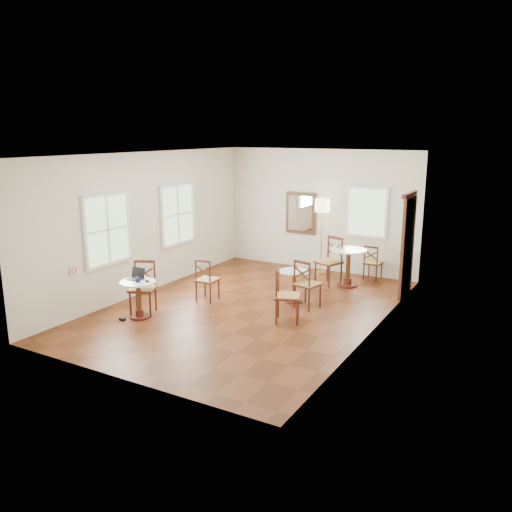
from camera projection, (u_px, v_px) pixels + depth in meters
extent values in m
plane|color=#5B270F|center=(249.00, 308.00, 10.33)|extent=(7.00, 7.00, 0.00)
cube|color=silver|center=(320.00, 210.00, 12.94)|extent=(5.00, 0.02, 3.00)
cube|color=silver|center=(116.00, 277.00, 7.02)|extent=(5.00, 0.02, 3.00)
cube|color=silver|center=(148.00, 223.00, 11.18)|extent=(0.02, 7.00, 3.00)
cube|color=silver|center=(376.00, 248.00, 8.77)|extent=(0.02, 7.00, 3.00)
cube|color=white|center=(248.00, 154.00, 9.63)|extent=(5.00, 7.00, 0.02)
cube|color=#4E2616|center=(408.00, 247.00, 10.93)|extent=(0.06, 0.90, 2.10)
cube|color=#4D1D13|center=(410.00, 194.00, 10.68)|extent=(0.08, 1.02, 0.08)
sphere|color=#BF8C3F|center=(401.00, 252.00, 10.70)|extent=(0.07, 0.07, 0.07)
cube|color=#522D15|center=(301.00, 213.00, 13.17)|extent=(0.80, 0.05, 1.05)
cube|color=white|center=(300.00, 213.00, 13.14)|extent=(0.64, 0.02, 0.88)
cube|color=white|center=(74.00, 270.00, 9.52)|extent=(0.02, 0.16, 0.16)
torus|color=red|center=(74.00, 270.00, 9.51)|extent=(0.02, 0.12, 0.12)
cube|color=white|center=(108.00, 229.00, 10.14)|extent=(0.06, 1.22, 1.42)
cube|color=white|center=(178.00, 214.00, 12.00)|extent=(0.06, 1.22, 1.42)
cube|color=white|center=(366.00, 212.00, 12.32)|extent=(1.02, 0.06, 1.22)
cylinder|color=#4D1D13|center=(140.00, 317.00, 9.80)|extent=(0.38, 0.38, 0.04)
cylinder|color=#4D1D13|center=(140.00, 313.00, 9.78)|extent=(0.15, 0.15, 0.11)
cylinder|color=#522D15|center=(139.00, 298.00, 9.72)|extent=(0.09, 0.09, 0.57)
cylinder|color=#4D1D13|center=(138.00, 284.00, 9.65)|extent=(0.13, 0.13, 0.06)
cylinder|color=white|center=(138.00, 282.00, 9.64)|extent=(0.67, 0.67, 0.03)
cylinder|color=#4D1D13|center=(294.00, 301.00, 10.72)|extent=(0.36, 0.36, 0.04)
cylinder|color=#4D1D13|center=(294.00, 297.00, 10.71)|extent=(0.14, 0.14, 0.11)
cylinder|color=#522D15|center=(294.00, 285.00, 10.64)|extent=(0.08, 0.08, 0.53)
cylinder|color=#4D1D13|center=(294.00, 273.00, 10.59)|extent=(0.12, 0.12, 0.05)
cylinder|color=white|center=(294.00, 271.00, 10.58)|extent=(0.62, 0.62, 0.03)
cylinder|color=#4D1D13|center=(347.00, 285.00, 11.83)|extent=(0.46, 0.46, 0.05)
cylinder|color=#4D1D13|center=(347.00, 281.00, 11.80)|extent=(0.18, 0.18, 0.14)
cylinder|color=#522D15|center=(348.00, 266.00, 11.72)|extent=(0.10, 0.10, 0.69)
cylinder|color=#4D1D13|center=(349.00, 252.00, 11.65)|extent=(0.16, 0.16, 0.07)
cylinder|color=white|center=(349.00, 250.00, 11.64)|extent=(0.80, 0.80, 0.03)
cylinder|color=#4D1D13|center=(219.00, 289.00, 10.86)|extent=(0.03, 0.03, 0.42)
cylinder|color=#4D1D13|center=(210.00, 293.00, 10.57)|extent=(0.03, 0.03, 0.42)
cylinder|color=#4D1D13|center=(205.00, 287.00, 11.01)|extent=(0.03, 0.03, 0.42)
cylinder|color=#4D1D13|center=(196.00, 291.00, 10.71)|extent=(0.03, 0.03, 0.42)
cube|color=#4D1D13|center=(207.00, 280.00, 10.74)|extent=(0.43, 0.43, 0.03)
cube|color=#AD8A45|center=(207.00, 280.00, 10.73)|extent=(0.41, 0.41, 0.04)
cylinder|color=#4D1D13|center=(210.00, 272.00, 10.46)|extent=(0.03, 0.03, 0.47)
cylinder|color=#4D1D13|center=(196.00, 270.00, 10.61)|extent=(0.03, 0.03, 0.47)
cube|color=#4D1D13|center=(202.00, 261.00, 10.49)|extent=(0.36, 0.05, 0.05)
cube|color=#522D15|center=(203.00, 271.00, 10.53)|extent=(0.30, 0.04, 0.21)
cube|color=#522D15|center=(203.00, 271.00, 10.53)|extent=(0.30, 0.04, 0.21)
cylinder|color=#4D1D13|center=(130.00, 304.00, 9.81)|extent=(0.04, 0.04, 0.48)
cylinder|color=#4D1D13|center=(137.00, 298.00, 10.18)|extent=(0.04, 0.04, 0.48)
cylinder|color=#4D1D13|center=(150.00, 305.00, 9.78)|extent=(0.04, 0.04, 0.48)
cylinder|color=#4D1D13|center=(156.00, 299.00, 10.15)|extent=(0.04, 0.04, 0.48)
cube|color=#4D1D13|center=(143.00, 289.00, 9.92)|extent=(0.62, 0.62, 0.03)
cube|color=#AD8A45|center=(143.00, 289.00, 9.92)|extent=(0.59, 0.59, 0.04)
cylinder|color=#4D1D13|center=(135.00, 273.00, 10.06)|extent=(0.04, 0.04, 0.53)
cylinder|color=#4D1D13|center=(155.00, 274.00, 10.03)|extent=(0.04, 0.04, 0.53)
cube|color=#4D1D13|center=(144.00, 261.00, 9.99)|extent=(0.38, 0.20, 0.05)
cube|color=#522D15|center=(145.00, 273.00, 10.05)|extent=(0.32, 0.17, 0.23)
cube|color=#522D15|center=(145.00, 273.00, 10.05)|extent=(0.32, 0.17, 0.23)
cylinder|color=#4D1D13|center=(320.00, 296.00, 10.35)|extent=(0.04, 0.04, 0.46)
cylinder|color=#4D1D13|center=(309.00, 300.00, 10.08)|extent=(0.04, 0.04, 0.46)
cylinder|color=#4D1D13|center=(305.00, 292.00, 10.59)|extent=(0.04, 0.04, 0.46)
cylinder|color=#4D1D13|center=(294.00, 296.00, 10.33)|extent=(0.04, 0.04, 0.46)
cube|color=#4D1D13|center=(307.00, 285.00, 10.28)|extent=(0.54, 0.54, 0.03)
cube|color=#AD8A45|center=(307.00, 284.00, 10.28)|extent=(0.52, 0.52, 0.04)
cylinder|color=#4D1D13|center=(310.00, 276.00, 9.97)|extent=(0.04, 0.04, 0.51)
cylinder|color=#4D1D13|center=(294.00, 272.00, 10.21)|extent=(0.04, 0.04, 0.51)
cube|color=#4D1D13|center=(302.00, 262.00, 10.04)|extent=(0.39, 0.12, 0.05)
cube|color=#522D15|center=(302.00, 274.00, 10.09)|extent=(0.33, 0.10, 0.23)
cube|color=#522D15|center=(302.00, 274.00, 10.09)|extent=(0.33, 0.10, 0.23)
cylinder|color=#4D1D13|center=(297.00, 313.00, 9.35)|extent=(0.04, 0.04, 0.47)
cylinder|color=#4D1D13|center=(276.00, 312.00, 9.40)|extent=(0.04, 0.04, 0.47)
cylinder|color=#4D1D13|center=(298.00, 306.00, 9.72)|extent=(0.04, 0.04, 0.47)
cylinder|color=#4D1D13|center=(278.00, 305.00, 9.77)|extent=(0.04, 0.04, 0.47)
cube|color=#4D1D13|center=(288.00, 297.00, 9.50)|extent=(0.60, 0.60, 0.03)
cube|color=#AD8A45|center=(288.00, 296.00, 9.50)|extent=(0.57, 0.57, 0.04)
cylinder|color=#4D1D13|center=(276.00, 286.00, 9.29)|extent=(0.04, 0.04, 0.52)
cylinder|color=#4D1D13|center=(278.00, 280.00, 9.65)|extent=(0.04, 0.04, 0.52)
cube|color=#4D1D13|center=(278.00, 270.00, 9.41)|extent=(0.18, 0.38, 0.05)
cube|color=#522D15|center=(277.00, 282.00, 9.47)|extent=(0.15, 0.32, 0.23)
cube|color=#522D15|center=(277.00, 282.00, 9.47)|extent=(0.15, 0.32, 0.23)
cylinder|color=#4D1D13|center=(381.00, 271.00, 12.34)|extent=(0.03, 0.03, 0.39)
cylinder|color=#4D1D13|center=(376.00, 274.00, 12.09)|extent=(0.03, 0.03, 0.39)
cylinder|color=#4D1D13|center=(369.00, 269.00, 12.51)|extent=(0.03, 0.03, 0.39)
cylinder|color=#4D1D13|center=(364.00, 272.00, 12.26)|extent=(0.03, 0.03, 0.39)
cube|color=#4D1D13|center=(373.00, 263.00, 12.25)|extent=(0.41, 0.41, 0.03)
cube|color=#AD8A45|center=(373.00, 263.00, 12.25)|extent=(0.39, 0.39, 0.03)
cylinder|color=#4D1D13|center=(377.00, 256.00, 11.99)|extent=(0.03, 0.03, 0.44)
cylinder|color=#4D1D13|center=(365.00, 255.00, 12.16)|extent=(0.03, 0.03, 0.44)
cube|color=#4D1D13|center=(371.00, 247.00, 12.03)|extent=(0.33, 0.06, 0.04)
cube|color=#522D15|center=(371.00, 255.00, 12.08)|extent=(0.28, 0.04, 0.19)
cube|color=#522D15|center=(371.00, 255.00, 12.08)|extent=(0.28, 0.04, 0.19)
cylinder|color=#4D1D13|center=(315.00, 273.00, 11.90)|extent=(0.04, 0.04, 0.51)
cylinder|color=#4D1D13|center=(328.00, 270.00, 12.16)|extent=(0.04, 0.04, 0.51)
cylinder|color=#4D1D13|center=(329.00, 277.00, 11.60)|extent=(0.04, 0.04, 0.51)
cylinder|color=#4D1D13|center=(341.00, 274.00, 11.86)|extent=(0.04, 0.04, 0.51)
cube|color=#4D1D13|center=(329.00, 262.00, 11.82)|extent=(0.64, 0.64, 0.03)
cube|color=#AD8A45|center=(329.00, 262.00, 11.81)|extent=(0.61, 0.61, 0.05)
cylinder|color=#4D1D13|center=(328.00, 248.00, 12.03)|extent=(0.04, 0.04, 0.57)
cylinder|color=#4D1D13|center=(342.00, 251.00, 11.73)|extent=(0.04, 0.04, 0.57)
cube|color=#4D1D13|center=(335.00, 238.00, 11.82)|extent=(0.42, 0.18, 0.06)
cube|color=#522D15|center=(335.00, 249.00, 11.88)|extent=(0.36, 0.15, 0.25)
cube|color=#522D15|center=(335.00, 249.00, 11.88)|extent=(0.36, 0.15, 0.25)
cylinder|color=#BF8C3F|center=(320.00, 272.00, 12.88)|extent=(0.30, 0.30, 0.03)
cylinder|color=#BF8C3F|center=(321.00, 240.00, 12.69)|extent=(0.03, 0.03, 1.69)
cylinder|color=beige|center=(322.00, 205.00, 12.50)|extent=(0.36, 0.36, 0.32)
cube|color=black|center=(135.00, 279.00, 9.76)|extent=(0.30, 0.23, 0.02)
cube|color=black|center=(135.00, 279.00, 9.76)|extent=(0.24, 0.14, 0.00)
cube|color=black|center=(138.00, 273.00, 9.83)|extent=(0.29, 0.09, 0.19)
cube|color=silver|center=(138.00, 273.00, 9.83)|extent=(0.25, 0.07, 0.16)
ellipsoid|color=black|center=(147.00, 281.00, 9.60)|extent=(0.10, 0.06, 0.04)
cylinder|color=black|center=(137.00, 280.00, 9.58)|extent=(0.07, 0.07, 0.09)
torus|color=black|center=(139.00, 280.00, 9.56)|extent=(0.06, 0.01, 0.06)
cylinder|color=white|center=(136.00, 278.00, 9.66)|extent=(0.06, 0.06, 0.10)
cube|color=black|center=(122.00, 319.00, 9.65)|extent=(0.11, 0.07, 0.04)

